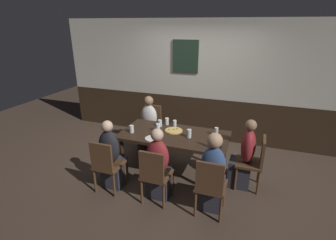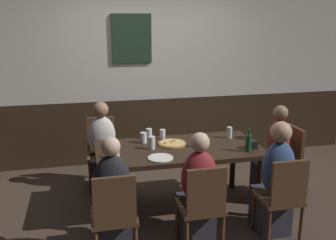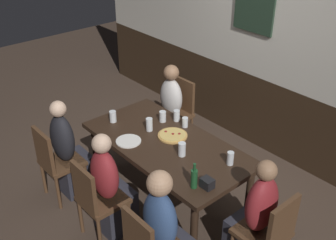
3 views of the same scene
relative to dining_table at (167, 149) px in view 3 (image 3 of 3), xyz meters
The scene contains 23 objects.
ground_plane 0.66m from the dining_table, ahead, with size 12.00×12.00×0.00m, color #423328.
wall_back 1.77m from the dining_table, 90.07° to the left, with size 6.40×0.13×2.60m.
dining_table is the anchor object (origin of this frame).
chair_left_far 1.20m from the dining_table, 132.44° to the left, with size 0.40×0.40×0.88m.
chair_left_near 1.20m from the dining_table, 132.44° to the right, with size 0.40×0.40×0.88m.
chair_head_east 1.33m from the dining_table, ahead, with size 0.40×0.40×0.88m.
chair_mid_near 0.89m from the dining_table, 90.00° to the right, with size 0.40×0.40×0.88m.
person_left_far 1.09m from the dining_table, 138.34° to the left, with size 0.34×0.37×1.13m.
person_left_near 1.09m from the dining_table, 138.32° to the right, with size 0.34×0.37×1.15m.
person_right_near 1.08m from the dining_table, 41.76° to the right, with size 0.34×0.37×1.19m.
person_head_east 1.18m from the dining_table, ahead, with size 0.37×0.34×1.16m.
person_mid_near 0.74m from the dining_table, 90.00° to the right, with size 0.34×0.37×1.14m.
pizza 0.16m from the dining_table, 111.86° to the left, with size 0.31×0.31×0.03m.
beer_glass_half 0.72m from the dining_table, 16.83° to the left, with size 0.06×0.06×0.13m.
beer_glass_tall 0.39m from the dining_table, 107.04° to the left, with size 0.07×0.07×0.11m.
tumbler_water 0.33m from the dining_table, behind, with size 0.07×0.07×0.15m.
pint_glass_pale 0.45m from the dining_table, 145.47° to the left, with size 0.08×0.08×0.12m.
pint_glass_amber 0.31m from the dining_table, ahead, with size 0.07×0.07×0.14m.
tumbler_short 0.48m from the dining_table, 125.60° to the left, with size 0.07×0.07×0.13m.
pint_glass_stout 0.74m from the dining_table, 166.11° to the right, with size 0.08×0.08×0.13m.
beer_bottle_green 0.77m from the dining_table, 22.55° to the right, with size 0.06×0.06×0.25m.
plate_white_large 0.40m from the dining_table, 132.74° to the right, with size 0.26×0.26×0.01m, color white.
condiment_caddy 0.81m from the dining_table, 14.76° to the right, with size 0.11×0.09×0.09m, color black.
Camera 3 is at (2.67, -2.29, 3.03)m, focal length 43.95 mm.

